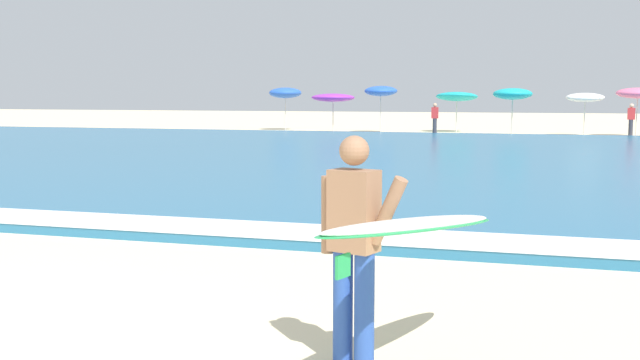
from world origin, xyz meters
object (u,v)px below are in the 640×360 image
at_px(surfer_with_board, 384,234).
at_px(beach_umbrella_4, 513,94).
at_px(beach_umbrella_1, 333,98).
at_px(beachgoer_near_row_mid, 435,118).
at_px(beach_umbrella_3, 457,97).
at_px(beach_umbrella_0, 285,93).
at_px(beach_umbrella_2, 381,91).
at_px(beachgoer_near_row_left, 631,119).
at_px(beach_umbrella_6, 638,93).
at_px(beach_umbrella_5, 585,97).

height_order(surfer_with_board, beach_umbrella_4, beach_umbrella_4).
relative_size(beach_umbrella_1, beachgoer_near_row_mid, 1.42).
relative_size(beach_umbrella_3, beach_umbrella_4, 0.96).
bearing_deg(beach_umbrella_0, beach_umbrella_2, -12.86).
xyz_separation_m(beach_umbrella_1, beachgoer_near_row_mid, (5.44, -1.09, -0.98)).
xyz_separation_m(beach_umbrella_0, beach_umbrella_4, (12.41, -2.30, -0.05)).
xyz_separation_m(beach_umbrella_4, beachgoer_near_row_left, (5.36, -0.06, -1.17)).
height_order(beach_umbrella_3, beachgoer_near_row_left, beach_umbrella_3).
bearing_deg(beach_umbrella_3, beachgoer_near_row_mid, -99.37).
relative_size(beachgoer_near_row_left, beachgoer_near_row_mid, 1.00).
bearing_deg(beach_umbrella_2, beach_umbrella_6, -1.20).
xyz_separation_m(beach_umbrella_0, beachgoer_near_row_mid, (8.81, -3.28, -1.23)).
bearing_deg(beach_umbrella_5, surfer_with_board, -94.94).
height_order(surfer_with_board, beachgoer_near_row_left, surfer_with_board).
bearing_deg(beachgoer_near_row_left, beach_umbrella_5, 160.37).
distance_m(beach_umbrella_0, beach_umbrella_4, 12.62).
bearing_deg(beach_umbrella_4, beach_umbrella_2, 171.52).
bearing_deg(beach_umbrella_6, beach_umbrella_5, -178.01).
bearing_deg(beachgoer_near_row_mid, beach_umbrella_1, 168.64).
relative_size(surfer_with_board, beachgoer_near_row_left, 1.55).
xyz_separation_m(beach_umbrella_3, beach_umbrella_5, (6.32, -2.12, -0.03)).
distance_m(surfer_with_board, beach_umbrella_4, 32.70).
xyz_separation_m(surfer_with_board, beach_umbrella_0, (-12.87, 34.98, 1.04)).
xyz_separation_m(beach_umbrella_1, beach_umbrella_5, (12.38, 0.54, 0.02)).
relative_size(beach_umbrella_6, beachgoer_near_row_mid, 1.48).
bearing_deg(beach_umbrella_3, beachgoer_near_row_left, -18.84).
xyz_separation_m(beach_umbrella_0, beachgoer_near_row_left, (17.77, -2.37, -1.23)).
relative_size(beach_umbrella_2, beach_umbrella_3, 1.10).
relative_size(beach_umbrella_3, beachgoer_near_row_mid, 1.41).
xyz_separation_m(beachgoer_near_row_left, beachgoer_near_row_mid, (-8.96, -0.91, 0.00)).
bearing_deg(beach_umbrella_1, beach_umbrella_3, 23.78).
xyz_separation_m(beach_umbrella_5, beachgoer_near_row_mid, (-6.94, -1.63, -1.01)).
relative_size(beach_umbrella_0, beach_umbrella_4, 1.03).
xyz_separation_m(beach_umbrella_2, beachgoer_near_row_mid, (3.10, -1.98, -1.32)).
bearing_deg(beach_umbrella_5, beach_umbrella_0, 174.04).
height_order(surfer_with_board, beach_umbrella_0, beach_umbrella_0).
bearing_deg(beach_umbrella_3, surfer_with_board, -84.46).
bearing_deg(beach_umbrella_5, beach_umbrella_4, -168.87).
height_order(beach_umbrella_4, beachgoer_near_row_left, beach_umbrella_4).
height_order(beach_umbrella_5, beach_umbrella_6, beach_umbrella_6).
distance_m(surfer_with_board, beach_umbrella_3, 35.64).
xyz_separation_m(beach_umbrella_2, beach_umbrella_6, (12.38, -0.26, -0.11)).
distance_m(beach_umbrella_1, beach_umbrella_6, 14.73).
bearing_deg(beach_umbrella_0, beach_umbrella_3, 2.92).
relative_size(beach_umbrella_1, beach_umbrella_3, 1.01).
bearing_deg(beach_umbrella_2, beachgoer_near_row_left, -5.03).
relative_size(beach_umbrella_3, beachgoer_near_row_left, 1.41).
relative_size(surfer_with_board, beachgoer_near_row_mid, 1.55).
relative_size(beach_umbrella_1, beach_umbrella_5, 1.06).
bearing_deg(beachgoer_near_row_mid, beach_umbrella_4, 15.20).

